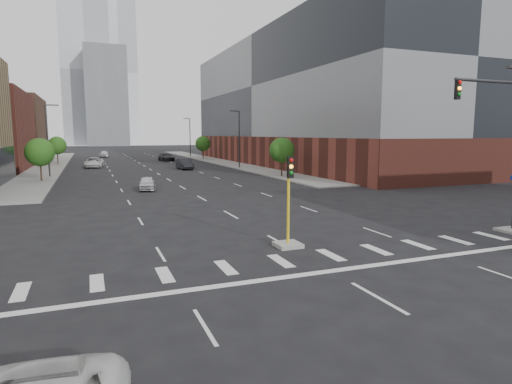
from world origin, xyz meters
TOP-DOWN VIEW (x-y plane):
  - ground at (0.00, 0.00)m, footprint 400.00×400.00m
  - sidewalk_left_far at (-15.00, 74.00)m, footprint 5.00×92.00m
  - sidewalk_right_far at (15.00, 74.00)m, footprint 5.00×92.00m
  - building_right_main at (29.50, 60.00)m, footprint 24.00×70.00m
  - tower_left at (-8.00, 220.00)m, footprint 22.00×22.00m
  - tower_right at (10.00, 260.00)m, footprint 20.00×20.00m
  - tower_mid at (0.00, 200.00)m, footprint 18.00×18.00m
  - median_traffic_signal at (0.00, 8.97)m, footprint 1.20×1.20m
  - mast_arm_signal at (12.61, 7.50)m, footprint 5.12×0.90m
  - streetlight_right_a at (13.41, 55.00)m, footprint 1.60×0.22m
  - streetlight_right_b at (13.41, 90.00)m, footprint 1.60×0.22m
  - streetlight_left at (-13.41, 50.00)m, footprint 1.60×0.22m
  - tree_left_near at (-14.00, 45.00)m, footprint 3.20×3.20m
  - tree_left_far at (-14.00, 75.00)m, footprint 3.20×3.20m
  - tree_right_near at (14.00, 40.00)m, footprint 3.20×3.20m
  - tree_right_far at (14.00, 80.00)m, footprint 3.20×3.20m
  - car_near_left at (-3.63, 33.30)m, footprint 2.13×4.07m
  - car_mid_right at (5.03, 56.52)m, footprint 1.91×5.26m
  - car_far_left at (-8.06, 65.21)m, footprint 3.24×6.08m
  - car_deep_right at (5.85, 78.20)m, footprint 2.96×5.76m
  - car_distant at (-5.35, 97.47)m, footprint 2.05×4.71m

SIDE VIEW (x-z plane):
  - ground at x=0.00m, z-range 0.00..0.00m
  - sidewalk_left_far at x=-15.00m, z-range 0.00..0.15m
  - sidewalk_right_far at x=15.00m, z-range 0.00..0.15m
  - car_near_left at x=-3.63m, z-range 0.00..1.32m
  - car_distant at x=-5.35m, z-range 0.00..1.58m
  - car_deep_right at x=5.85m, z-range 0.00..1.60m
  - car_far_left at x=-8.06m, z-range 0.00..1.63m
  - car_mid_right at x=5.03m, z-range 0.00..1.72m
  - median_traffic_signal at x=0.00m, z-range -1.23..3.17m
  - tree_left_near at x=-14.00m, z-range 0.97..5.82m
  - tree_left_far at x=-14.00m, z-range 0.97..5.82m
  - tree_right_near at x=14.00m, z-range 0.97..5.82m
  - tree_right_far at x=14.00m, z-range 0.97..5.82m
  - streetlight_right_a at x=13.41m, z-range 0.47..9.55m
  - streetlight_right_b at x=13.41m, z-range 0.47..9.55m
  - streetlight_left at x=-13.41m, z-range 0.47..9.55m
  - mast_arm_signal at x=12.61m, z-range 1.11..10.18m
  - building_right_main at x=29.50m, z-range 0.00..22.00m
  - tower_mid at x=0.00m, z-range 0.00..44.00m
  - tower_left at x=-8.00m, z-range 0.00..70.00m
  - tower_right at x=10.00m, z-range 0.00..80.00m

